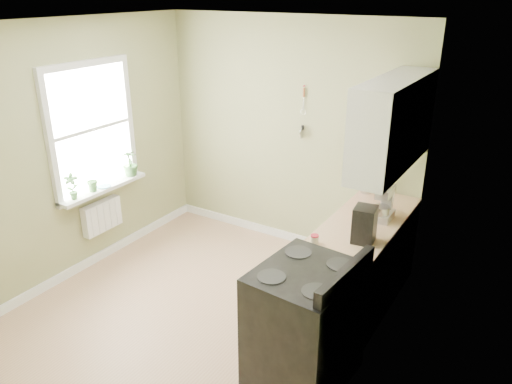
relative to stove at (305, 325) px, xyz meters
The scene contains 21 objects.
floor 1.40m from the stove, 169.23° to the left, with size 3.20×3.60×0.02m, color tan.
ceiling 2.56m from the stove, 169.23° to the left, with size 3.20×3.60×0.02m, color white.
wall_back 2.56m from the stove, 121.90° to the left, with size 3.20×0.02×2.70m, color tan.
wall_left 3.02m from the stove, behind, with size 0.02×3.60×2.70m, color tan.
wall_right 0.94m from the stove, 36.19° to the left, with size 0.02×3.60×2.70m, color tan.
base_cabinets 1.25m from the stove, 88.98° to the left, with size 0.60×1.60×0.87m, color silver.
countertop 1.30m from the stove, 89.44° to the left, with size 0.64×1.60×0.04m, color tan.
upper_cabinets 1.91m from the stove, 83.75° to the left, with size 0.35×1.40×0.80m, color silver.
window 3.09m from the stove, 169.25° to the left, with size 0.06×1.14×1.44m.
window_sill 2.86m from the stove, 168.98° to the left, with size 0.18×1.14×0.04m, color white.
radiator 2.86m from the stove, behind, with size 0.12×0.50×0.35m, color white.
wall_utensils 2.53m from the stove, 118.05° to the left, with size 0.02×0.14×0.58m.
stove is the anchor object (origin of this frame).
stand_mixer 1.48m from the stove, 84.48° to the left, with size 0.19×0.30×0.35m.
kettle 1.98m from the stove, 96.86° to the left, with size 0.20×0.12×0.21m.
coffee_maker 1.00m from the stove, 80.58° to the left, with size 0.21×0.23×0.32m.
red_tray 2.07m from the stove, 96.62° to the left, with size 0.39×0.39×0.02m, color #B71D31.
jar 0.75m from the stove, 109.95° to the left, with size 0.07×0.07×0.08m.
plant_a 2.83m from the stove, behind, with size 0.15×0.10×0.29m, color #3B6832.
plant_b 2.86m from the stove, behind, with size 0.15×0.12×0.27m, color #3B6832.
plant_c 2.99m from the stove, 160.88° to the left, with size 0.17×0.17×0.31m, color #3B6832.
Camera 1 is at (2.65, -3.19, 2.97)m, focal length 35.00 mm.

